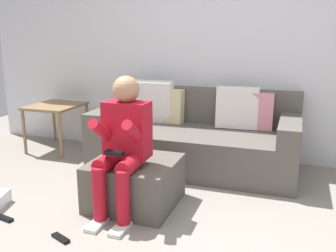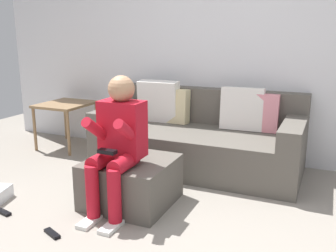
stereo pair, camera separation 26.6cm
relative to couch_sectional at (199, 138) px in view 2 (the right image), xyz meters
The scene contains 7 objects.
wall_back 1.14m from the couch_sectional, 64.42° to the left, with size 6.09×0.10×2.66m, color silver.
couch_sectional is the anchor object (origin of this frame).
ottoman 1.11m from the couch_sectional, 101.71° to the right, with size 0.67×0.66×0.38m, color #59544C.
person_seated 1.30m from the couch_sectional, 101.03° to the right, with size 0.35×0.58×1.08m.
side_table 1.75m from the couch_sectional, behind, with size 0.56×0.63×0.55m.
remote_near_ottoman 1.85m from the couch_sectional, 105.27° to the right, with size 0.16×0.05×0.02m, color black.
remote_by_storage_bin 1.99m from the couch_sectional, 122.72° to the right, with size 0.18×0.05×0.02m, color black.
Camera 2 is at (1.01, -1.93, 1.39)m, focal length 40.37 mm.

